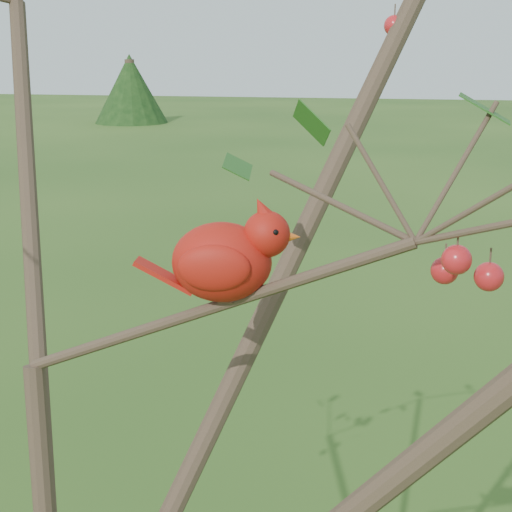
{
  "coord_description": "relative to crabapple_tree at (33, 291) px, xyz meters",
  "views": [
    {
      "loc": [
        0.55,
        -0.99,
        2.45
      ],
      "look_at": [
        0.33,
        0.08,
        2.16
      ],
      "focal_mm": 55.0,
      "sensor_mm": 36.0,
      "label": 1
    }
  ],
  "objects": [
    {
      "name": "cardinal",
      "position": [
        0.26,
        0.1,
        0.04
      ],
      "size": [
        0.24,
        0.13,
        0.17
      ],
      "rotation": [
        0.0,
        0.0,
        0.13
      ],
      "color": "red",
      "rests_on": "ground"
    },
    {
      "name": "crabapple_tree",
      "position": [
        0.0,
        0.0,
        0.0
      ],
      "size": [
        2.35,
        2.05,
        2.95
      ],
      "color": "#3B2D1F",
      "rests_on": "ground"
    },
    {
      "name": "distant_trees",
      "position": [
        -2.94,
        24.15,
        -0.68
      ],
      "size": [
        41.67,
        16.48,
        3.15
      ],
      "color": "#3B2D1F",
      "rests_on": "ground"
    }
  ]
}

